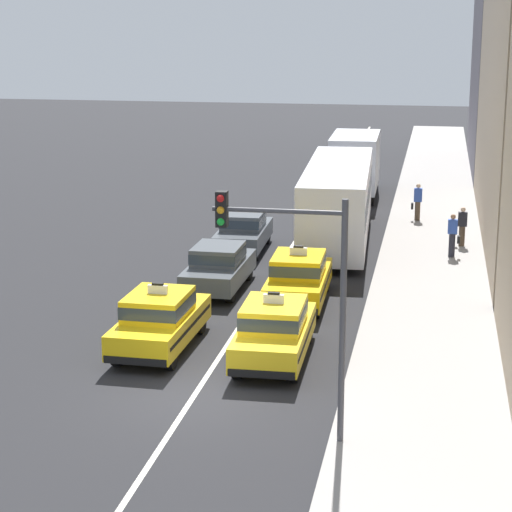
# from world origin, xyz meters

# --- Properties ---
(ground_plane) EXTENTS (160.00, 160.00, 0.00)m
(ground_plane) POSITION_xyz_m (0.00, 0.00, 0.00)
(ground_plane) COLOR #232326
(lane_stripe_left_right) EXTENTS (0.14, 80.00, 0.01)m
(lane_stripe_left_right) POSITION_xyz_m (0.00, 20.00, 0.00)
(lane_stripe_left_right) COLOR silver
(lane_stripe_left_right) RESTS_ON ground
(sidewalk_curb) EXTENTS (4.00, 90.00, 0.15)m
(sidewalk_curb) POSITION_xyz_m (5.60, 15.00, 0.07)
(sidewalk_curb) COLOR #9E9993
(sidewalk_curb) RESTS_ON ground
(taxi_left_nearest) EXTENTS (1.90, 4.59, 1.96)m
(taxi_left_nearest) POSITION_xyz_m (-1.78, 3.26, 0.88)
(taxi_left_nearest) COLOR black
(taxi_left_nearest) RESTS_ON ground
(sedan_left_second) EXTENTS (1.80, 4.31, 1.58)m
(sedan_left_second) POSITION_xyz_m (-1.50, 9.50, 0.85)
(sedan_left_second) COLOR black
(sedan_left_second) RESTS_ON ground
(sedan_left_third) EXTENTS (1.88, 4.35, 1.58)m
(sedan_left_third) POSITION_xyz_m (-1.76, 15.13, 0.85)
(sedan_left_third) COLOR black
(sedan_left_third) RESTS_ON ground
(taxi_right_nearest) EXTENTS (1.90, 4.59, 1.96)m
(taxi_right_nearest) POSITION_xyz_m (1.52, 2.94, 0.88)
(taxi_right_nearest) COLOR black
(taxi_right_nearest) RESTS_ON ground
(taxi_right_second) EXTENTS (1.92, 4.60, 1.96)m
(taxi_right_second) POSITION_xyz_m (1.41, 8.40, 0.88)
(taxi_right_second) COLOR black
(taxi_right_second) RESTS_ON ground
(bus_right_third) EXTENTS (3.05, 11.31, 3.22)m
(bus_right_third) POSITION_xyz_m (1.73, 17.40, 1.82)
(bus_right_third) COLOR black
(bus_right_third) RESTS_ON ground
(box_truck_right_fourth) EXTENTS (2.42, 7.01, 3.27)m
(box_truck_right_fourth) POSITION_xyz_m (1.54, 28.03, 1.78)
(box_truck_right_fourth) COLOR black
(box_truck_right_fourth) RESTS_ON ground
(pedestrian_near_crosswalk) EXTENTS (0.47, 0.24, 1.66)m
(pedestrian_near_crosswalk) POSITION_xyz_m (4.86, 21.79, 0.98)
(pedestrian_near_crosswalk) COLOR #473828
(pedestrian_near_crosswalk) RESTS_ON sidewalk_curb
(pedestrian_mid_block) EXTENTS (0.47, 0.24, 1.66)m
(pedestrian_mid_block) POSITION_xyz_m (6.36, 15.15, 0.98)
(pedestrian_mid_block) COLOR #23232D
(pedestrian_mid_block) RESTS_ON sidewalk_curb
(pedestrian_by_storefront) EXTENTS (0.47, 0.24, 1.58)m
(pedestrian_by_storefront) POSITION_xyz_m (6.74, 17.07, 0.94)
(pedestrian_by_storefront) COLOR #473828
(pedestrian_by_storefront) RESTS_ON sidewalk_curb
(traffic_light_pole) EXTENTS (2.87, 0.33, 5.58)m
(traffic_light_pole) POSITION_xyz_m (2.89, -2.22, 3.82)
(traffic_light_pole) COLOR #47474C
(traffic_light_pole) RESTS_ON ground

